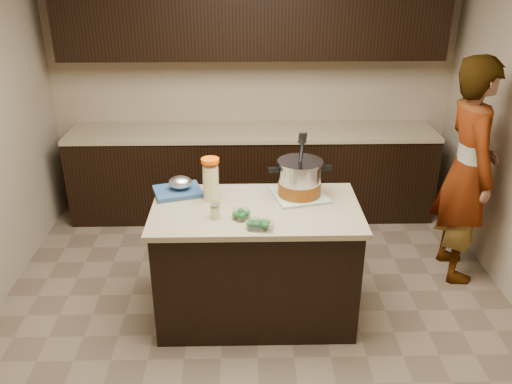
# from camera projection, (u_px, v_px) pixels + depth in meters

# --- Properties ---
(ground_plane) EXTENTS (4.00, 4.00, 0.00)m
(ground_plane) POSITION_uv_depth(u_px,v_px,m) (256.00, 312.00, 4.15)
(ground_plane) COLOR brown
(ground_plane) RESTS_ON ground
(room_shell) EXTENTS (4.04, 4.04, 2.72)m
(room_shell) POSITION_uv_depth(u_px,v_px,m) (256.00, 93.00, 3.43)
(room_shell) COLOR tan
(room_shell) RESTS_ON ground
(back_cabinets) EXTENTS (3.60, 0.63, 2.33)m
(back_cabinets) POSITION_uv_depth(u_px,v_px,m) (252.00, 125.00, 5.33)
(back_cabinets) COLOR black
(back_cabinets) RESTS_ON ground
(island) EXTENTS (1.46, 0.81, 0.90)m
(island) POSITION_uv_depth(u_px,v_px,m) (256.00, 262.00, 3.96)
(island) COLOR black
(island) RESTS_ON ground
(dish_towel) EXTENTS (0.44, 0.44, 0.02)m
(dish_towel) POSITION_uv_depth(u_px,v_px,m) (299.00, 195.00, 3.93)
(dish_towel) COLOR #608B5D
(dish_towel) RESTS_ON island
(stock_pot) EXTENTS (0.46, 0.35, 0.47)m
(stock_pot) POSITION_uv_depth(u_px,v_px,m) (300.00, 180.00, 3.88)
(stock_pot) COLOR #B7B7BC
(stock_pot) RESTS_ON dish_towel
(lemonade_pitcher) EXTENTS (0.16, 0.16, 0.31)m
(lemonade_pitcher) POSITION_uv_depth(u_px,v_px,m) (211.00, 181.00, 3.83)
(lemonade_pitcher) COLOR #D3CB81
(lemonade_pitcher) RESTS_ON island
(mason_jar) EXTENTS (0.09, 0.09, 0.12)m
(mason_jar) POSITION_uv_depth(u_px,v_px,m) (215.00, 210.00, 3.61)
(mason_jar) COLOR #D3CB81
(mason_jar) RESTS_ON island
(broccoli_tub_left) EXTENTS (0.15, 0.15, 0.06)m
(broccoli_tub_left) POSITION_uv_depth(u_px,v_px,m) (241.00, 215.00, 3.61)
(broccoli_tub_left) COLOR silver
(broccoli_tub_left) RESTS_ON island
(broccoli_tub_right) EXTENTS (0.12, 0.12, 0.05)m
(broccoli_tub_right) POSITION_uv_depth(u_px,v_px,m) (254.00, 225.00, 3.49)
(broccoli_tub_right) COLOR silver
(broccoli_tub_right) RESTS_ON island
(broccoli_tub_rect) EXTENTS (0.17, 0.14, 0.06)m
(broccoli_tub_rect) POSITION_uv_depth(u_px,v_px,m) (261.00, 225.00, 3.48)
(broccoli_tub_rect) COLOR silver
(broccoli_tub_rect) RESTS_ON island
(blue_tray) EXTENTS (0.40, 0.35, 0.13)m
(blue_tray) POSITION_uv_depth(u_px,v_px,m) (179.00, 188.00, 3.96)
(blue_tray) COLOR navy
(blue_tray) RESTS_ON island
(person) EXTENTS (0.45, 0.68, 1.84)m
(person) POSITION_uv_depth(u_px,v_px,m) (468.00, 171.00, 4.31)
(person) COLOR gray
(person) RESTS_ON ground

